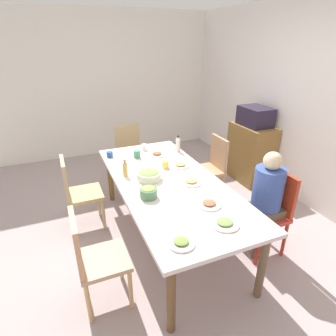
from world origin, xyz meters
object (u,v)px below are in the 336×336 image
(cup_0, at_px, (110,154))
(bottle_1, at_px, (125,169))
(microwave, at_px, (255,116))
(plate_0, at_px, (157,154))
(chair_4, at_px, (212,165))
(cup_1, at_px, (144,147))
(chair_3, at_px, (130,151))
(chair_2, at_px, (271,208))
(dining_table, at_px, (168,186))
(bottle_0, at_px, (178,144))
(plate_4, at_px, (225,223))
(plate_3, at_px, (181,242))
(cup_2, at_px, (137,154))
(bowl_0, at_px, (149,192))
(chair_0, at_px, (92,256))
(cup_3, at_px, (165,165))
(plate_5, at_px, (191,182))
(plate_1, at_px, (180,165))
(side_cabinet, at_px, (250,153))
(plate_2, at_px, (209,204))
(chair_1, at_px, (77,190))
(person_2, at_px, (266,196))
(bowl_1, at_px, (149,175))

(cup_0, bearing_deg, bottle_1, 4.16)
(microwave, bearing_deg, plate_0, -84.80)
(chair_4, relative_size, cup_1, 8.38)
(chair_3, bearing_deg, chair_2, 22.92)
(dining_table, bearing_deg, chair_4, 122.93)
(bottle_0, bearing_deg, cup_0, -99.84)
(plate_4, bearing_deg, bottle_0, 168.65)
(plate_3, bearing_deg, microwave, 131.24)
(cup_2, bearing_deg, bowl_0, -10.61)
(chair_0, height_order, cup_3, chair_0)
(bottle_0, relative_size, bottle_1, 1.15)
(plate_4, bearing_deg, plate_5, 174.26)
(plate_3, bearing_deg, bottle_1, -175.94)
(plate_0, relative_size, plate_1, 1.02)
(bottle_1, distance_m, side_cabinet, 2.27)
(plate_3, bearing_deg, plate_0, 165.29)
(plate_2, xyz_separation_m, microwave, (-1.45, 1.62, 0.30))
(chair_0, relative_size, plate_1, 4.29)
(dining_table, relative_size, chair_1, 2.59)
(cup_3, bearing_deg, plate_1, 79.21)
(chair_4, xyz_separation_m, cup_2, (-0.16, -1.01, 0.26))
(chair_2, bearing_deg, person_2, -90.00)
(chair_2, height_order, plate_1, chair_2)
(person_2, relative_size, cup_0, 9.96)
(side_cabinet, bearing_deg, plate_2, -48.30)
(plate_1, height_order, side_cabinet, side_cabinet)
(bowl_1, bearing_deg, cup_0, -161.79)
(dining_table, distance_m, chair_4, 1.08)
(bowl_1, xyz_separation_m, cup_2, (-0.63, 0.06, -0.00))
(chair_0, relative_size, person_2, 0.79)
(plate_2, xyz_separation_m, bowl_0, (-0.34, -0.46, 0.04))
(person_2, distance_m, plate_1, 1.02)
(bowl_0, bearing_deg, bottle_0, 142.52)
(chair_1, xyz_separation_m, cup_1, (-0.38, 0.95, 0.26))
(bottle_1, bearing_deg, chair_2, 55.88)
(cup_0, bearing_deg, bowl_0, 6.56)
(cup_2, distance_m, side_cabinet, 1.93)
(cup_1, bearing_deg, plate_0, 20.01)
(chair_0, xyz_separation_m, cup_1, (-1.54, 0.95, 0.26))
(plate_2, height_order, plate_3, same)
(chair_0, height_order, cup_0, chair_0)
(person_2, bearing_deg, plate_3, -71.33)
(cup_3, relative_size, bottle_0, 0.53)
(bottle_0, xyz_separation_m, side_cabinet, (-0.12, 1.33, -0.38))
(chair_0, xyz_separation_m, microwave, (-1.45, 2.68, 0.53))
(chair_4, bearing_deg, plate_4, -27.85)
(bottle_1, bearing_deg, person_2, 53.87)
(chair_0, relative_size, cup_2, 7.52)
(plate_0, bearing_deg, bowl_0, -24.82)
(cup_3, bearing_deg, cup_0, -137.61)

